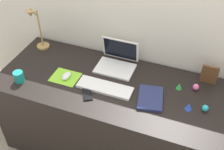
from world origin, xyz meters
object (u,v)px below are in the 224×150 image
(keyboard, at_px, (105,87))
(toy_figurine_green, at_px, (179,86))
(coffee_mug, at_px, (19,77))
(laptop, at_px, (117,60))
(desk_lamp, at_px, (38,30))
(mouse, at_px, (66,76))
(toy_figurine_pink, at_px, (196,87))
(picture_frame, at_px, (209,75))
(cell_phone, at_px, (87,94))
(toy_figurine_cyan, at_px, (205,108))
(toy_figurine_blue, at_px, (189,106))
(notebook_pad, at_px, (150,98))

(keyboard, distance_m, toy_figurine_green, 0.54)
(coffee_mug, bearing_deg, laptop, 35.46)
(keyboard, xyz_separation_m, desk_lamp, (-0.70, 0.27, 0.18))
(laptop, bearing_deg, coffee_mug, -144.54)
(mouse, bearing_deg, toy_figurine_green, 12.81)
(mouse, relative_size, toy_figurine_pink, 1.92)
(desk_lamp, bearing_deg, laptop, 1.85)
(picture_frame, distance_m, coffee_mug, 1.41)
(toy_figurine_pink, height_order, toy_figurine_green, toy_figurine_pink)
(keyboard, xyz_separation_m, cell_phone, (-0.09, -0.10, -0.01))
(laptop, xyz_separation_m, toy_figurine_cyan, (0.72, -0.25, -0.03))
(toy_figurine_green, bearing_deg, toy_figurine_blue, -61.71)
(desk_lamp, bearing_deg, toy_figurine_blue, -11.11)
(cell_phone, height_order, notebook_pad, notebook_pad)
(keyboard, bearing_deg, toy_figurine_pink, 19.76)
(keyboard, height_order, toy_figurine_green, toy_figurine_green)
(toy_figurine_cyan, bearing_deg, picture_frame, 93.15)
(coffee_mug, bearing_deg, keyboard, 13.64)
(coffee_mug, bearing_deg, toy_figurine_pink, 16.73)
(toy_figurine_cyan, bearing_deg, laptop, 160.56)
(picture_frame, height_order, toy_figurine_blue, picture_frame)
(desk_lamp, height_order, toy_figurine_pink, desk_lamp)
(cell_phone, bearing_deg, toy_figurine_green, -3.85)
(mouse, xyz_separation_m, cell_phone, (0.22, -0.11, -0.02))
(mouse, bearing_deg, desk_lamp, 145.78)
(desk_lamp, distance_m, toy_figurine_green, 1.22)
(mouse, xyz_separation_m, toy_figurine_cyan, (1.03, 0.03, 0.00))
(picture_frame, bearing_deg, coffee_mug, -159.76)
(desk_lamp, relative_size, toy_figurine_cyan, 8.43)
(toy_figurine_blue, xyz_separation_m, toy_figurine_pink, (0.02, 0.21, -0.00))
(picture_frame, distance_m, toy_figurine_green, 0.24)
(mouse, distance_m, desk_lamp, 0.50)
(keyboard, relative_size, coffee_mug, 4.77)
(notebook_pad, relative_size, picture_frame, 1.60)
(mouse, distance_m, toy_figurine_cyan, 1.03)
(picture_frame, bearing_deg, toy_figurine_green, -142.62)
(laptop, relative_size, mouse, 3.12)
(laptop, relative_size, keyboard, 0.73)
(keyboard, bearing_deg, coffee_mug, -166.36)
(laptop, bearing_deg, notebook_pad, -38.51)
(toy_figurine_blue, bearing_deg, toy_figurine_pink, 85.23)
(desk_lamp, height_order, toy_figurine_green, desk_lamp)
(mouse, relative_size, toy_figurine_cyan, 2.01)
(notebook_pad, xyz_separation_m, toy_figurine_blue, (0.26, -0.00, 0.02))
(keyboard, relative_size, notebook_pad, 1.71)
(mouse, bearing_deg, coffee_mug, -153.25)
(cell_phone, height_order, coffee_mug, coffee_mug)
(coffee_mug, distance_m, toy_figurine_pink, 1.31)
(notebook_pad, relative_size, toy_figurine_blue, 4.46)
(mouse, bearing_deg, keyboard, -0.89)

